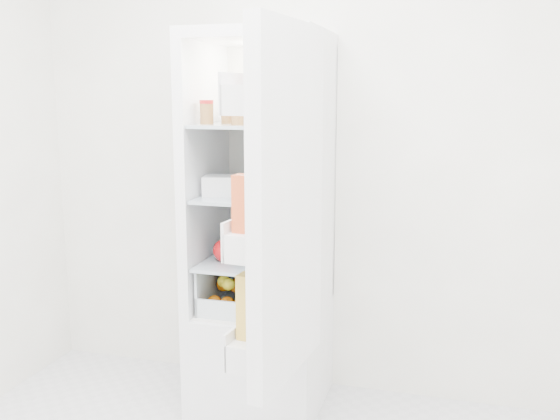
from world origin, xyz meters
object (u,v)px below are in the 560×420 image
(red_cabbage, at_px, (273,241))
(fridge_door, at_px, (280,212))
(mushroom_bowl, at_px, (234,246))
(refrigerator, at_px, (264,272))

(red_cabbage, bearing_deg, fridge_door, -70.97)
(red_cabbage, bearing_deg, mushroom_bowl, 171.54)
(red_cabbage, distance_m, fridge_door, 0.72)
(refrigerator, distance_m, mushroom_bowl, 0.20)
(red_cabbage, xyz_separation_m, mushroom_bowl, (-0.22, 0.03, -0.05))
(mushroom_bowl, bearing_deg, fridge_door, -56.86)
(refrigerator, height_order, red_cabbage, refrigerator)
(refrigerator, xyz_separation_m, red_cabbage, (0.05, -0.00, 0.16))
(mushroom_bowl, bearing_deg, refrigerator, -9.57)
(refrigerator, height_order, mushroom_bowl, refrigerator)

